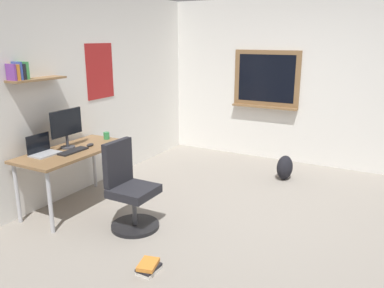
# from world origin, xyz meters

# --- Properties ---
(ground_plane) EXTENTS (5.20, 5.20, 0.00)m
(ground_plane) POSITION_xyz_m (0.00, 0.00, 0.00)
(ground_plane) COLOR gray
(ground_plane) RESTS_ON ground
(wall_back) EXTENTS (5.00, 0.30, 2.60)m
(wall_back) POSITION_xyz_m (-0.00, 2.45, 1.30)
(wall_back) COLOR silver
(wall_back) RESTS_ON ground
(wall_right) EXTENTS (0.22, 5.00, 2.60)m
(wall_right) POSITION_xyz_m (2.45, 0.03, 1.30)
(wall_right) COLOR silver
(wall_right) RESTS_ON ground
(desk) EXTENTS (1.34, 0.63, 0.72)m
(desk) POSITION_xyz_m (-0.65, 2.05, 0.65)
(desk) COLOR olive
(desk) RESTS_ON ground
(office_chair) EXTENTS (0.52, 0.52, 0.95)m
(office_chair) POSITION_xyz_m (-0.75, 1.16, 0.41)
(office_chair) COLOR black
(office_chair) RESTS_ON ground
(laptop) EXTENTS (0.31, 0.21, 0.23)m
(laptop) POSITION_xyz_m (-0.95, 2.20, 0.78)
(laptop) COLOR #ADAFB5
(laptop) RESTS_ON desk
(monitor_primary) EXTENTS (0.46, 0.17, 0.46)m
(monitor_primary) POSITION_xyz_m (-0.61, 2.16, 0.99)
(monitor_primary) COLOR #38383D
(monitor_primary) RESTS_ON desk
(keyboard) EXTENTS (0.37, 0.13, 0.02)m
(keyboard) POSITION_xyz_m (-0.71, 1.98, 0.73)
(keyboard) COLOR black
(keyboard) RESTS_ON desk
(computer_mouse) EXTENTS (0.10, 0.06, 0.03)m
(computer_mouse) POSITION_xyz_m (-0.43, 1.98, 0.74)
(computer_mouse) COLOR #262628
(computer_mouse) RESTS_ON desk
(coffee_mug) EXTENTS (0.08, 0.08, 0.09)m
(coffee_mug) POSITION_xyz_m (-0.07, 2.03, 0.77)
(coffee_mug) COLOR #338C4C
(coffee_mug) RESTS_ON desk
(backpack) EXTENTS (0.32, 0.22, 0.35)m
(backpack) POSITION_xyz_m (1.51, 0.10, 0.18)
(backpack) COLOR black
(backpack) RESTS_ON ground
(book_stack_on_floor) EXTENTS (0.24, 0.20, 0.09)m
(book_stack_on_floor) POSITION_xyz_m (-1.36, 0.50, 0.05)
(book_stack_on_floor) COLOR silver
(book_stack_on_floor) RESTS_ON ground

